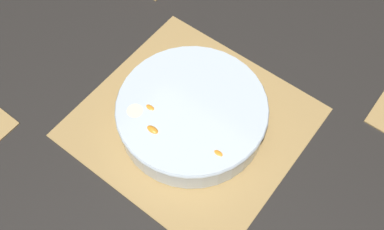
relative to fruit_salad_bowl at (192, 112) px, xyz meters
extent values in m
plane|color=black|center=(0.00, 0.00, -0.04)|extent=(6.00, 6.00, 0.00)
cube|color=#A8844C|center=(0.00, 0.00, -0.04)|extent=(0.42, 0.40, 0.01)
cube|color=#4C381E|center=(-0.17, 0.00, -0.03)|extent=(0.01, 0.39, 0.00)
cube|color=#4C381E|center=(-0.13, 0.00, -0.03)|extent=(0.01, 0.39, 0.00)
cube|color=#4C381E|center=(-0.08, 0.00, -0.03)|extent=(0.01, 0.39, 0.00)
cube|color=#4C381E|center=(-0.04, 0.00, -0.03)|extent=(0.01, 0.39, 0.00)
cube|color=#4C381E|center=(0.00, 0.00, -0.03)|extent=(0.01, 0.39, 0.00)
cube|color=#4C381E|center=(0.04, 0.00, -0.03)|extent=(0.01, 0.39, 0.00)
cube|color=#4C381E|center=(0.08, 0.00, -0.03)|extent=(0.01, 0.39, 0.00)
cube|color=#4C381E|center=(0.12, 0.00, -0.03)|extent=(0.01, 0.39, 0.00)
cube|color=#4C381E|center=(0.17, 0.00, -0.03)|extent=(0.01, 0.39, 0.00)
cylinder|color=silver|center=(0.00, 0.00, 0.00)|extent=(0.29, 0.29, 0.06)
torus|color=silver|center=(0.00, 0.00, 0.02)|extent=(0.29, 0.29, 0.01)
cylinder|color=#F7EFC6|center=(0.08, 0.07, 0.02)|extent=(0.03, 0.03, 0.01)
cylinder|color=#F7EFC6|center=(-0.04, -0.01, 0.02)|extent=(0.03, 0.03, 0.01)
cylinder|color=#F7EFC6|center=(-0.05, -0.05, 0.00)|extent=(0.03, 0.03, 0.01)
cylinder|color=#F7EFC6|center=(-0.03, 0.04, 0.01)|extent=(0.03, 0.03, 0.01)
cylinder|color=#F7EFC6|center=(0.01, -0.01, -0.01)|extent=(0.03, 0.03, 0.01)
cylinder|color=#F7EFC6|center=(0.04, 0.02, 0.02)|extent=(0.03, 0.03, 0.01)
cylinder|color=#F7EFC6|center=(0.11, -0.01, -0.02)|extent=(0.03, 0.03, 0.01)
cylinder|color=#F7EFC6|center=(-0.01, -0.09, 0.01)|extent=(0.03, 0.03, 0.01)
cylinder|color=#F7EFC6|center=(-0.03, -0.11, 0.00)|extent=(0.03, 0.03, 0.01)
cylinder|color=#F7EFC6|center=(0.08, 0.03, 0.01)|extent=(0.03, 0.03, 0.01)
cylinder|color=#F7EFC6|center=(0.03, -0.07, -0.01)|extent=(0.03, 0.03, 0.01)
cylinder|color=#F7EFC6|center=(0.01, 0.09, -0.02)|extent=(0.03, 0.03, 0.01)
cube|color=#EFEACC|center=(0.02, 0.06, 0.01)|extent=(0.03, 0.03, 0.03)
cube|color=#EFEACC|center=(-0.04, 0.01, -0.01)|extent=(0.03, 0.03, 0.03)
cube|color=#EFEACC|center=(0.09, -0.06, -0.02)|extent=(0.03, 0.03, 0.03)
cube|color=#EFEACC|center=(0.03, 0.02, -0.02)|extent=(0.02, 0.02, 0.02)
cube|color=#EFEACC|center=(0.06, 0.00, -0.02)|extent=(0.03, 0.03, 0.03)
cube|color=#EFEACC|center=(-0.07, -0.01, 0.00)|extent=(0.02, 0.02, 0.02)
cube|color=#EFEACC|center=(0.01, -0.09, -0.01)|extent=(0.02, 0.02, 0.02)
ellipsoid|color=orange|center=(-0.10, 0.05, 0.02)|extent=(0.03, 0.02, 0.01)
ellipsoid|color=orange|center=(0.01, 0.01, 0.01)|extent=(0.03, 0.01, 0.01)
ellipsoid|color=orange|center=(-0.11, -0.01, 0.00)|extent=(0.03, 0.02, 0.02)
ellipsoid|color=orange|center=(0.02, 0.08, 0.02)|extent=(0.03, 0.02, 0.01)
ellipsoid|color=orange|center=(0.06, 0.05, 0.02)|extent=(0.03, 0.01, 0.01)
ellipsoid|color=orange|center=(0.01, -0.04, -0.01)|extent=(0.04, 0.02, 0.02)
camera|label=1|loc=(-0.27, 0.35, 0.74)|focal=42.00mm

